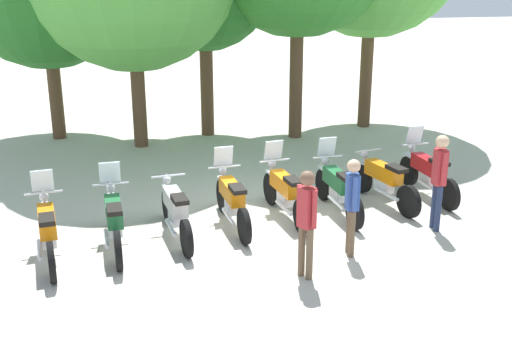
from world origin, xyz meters
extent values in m
plane|color=#BCB7A8|center=(0.00, 0.00, 0.00)|extent=(80.00, 80.00, 0.00)
cylinder|color=black|center=(-3.80, -0.03, 0.32)|extent=(0.20, 0.65, 0.64)
cylinder|color=black|center=(-3.55, -1.56, 0.32)|extent=(0.20, 0.65, 0.64)
cube|color=silver|center=(-3.80, -0.03, 0.66)|extent=(0.18, 0.37, 0.04)
cube|color=orange|center=(-3.68, -0.75, 0.67)|extent=(0.41, 0.98, 0.30)
cube|color=silver|center=(-3.67, -0.80, 0.40)|extent=(0.28, 0.43, 0.24)
cube|color=black|center=(-3.62, -1.15, 0.86)|extent=(0.31, 0.47, 0.08)
cylinder|color=silver|center=(-3.78, -0.12, 0.64)|extent=(0.09, 0.23, 0.64)
cylinder|color=silver|center=(-3.77, -0.21, 0.97)|extent=(0.62, 0.13, 0.04)
sphere|color=silver|center=(-3.79, -0.08, 0.85)|extent=(0.18, 0.18, 0.16)
cylinder|color=silver|center=(-3.79, -1.12, 0.34)|extent=(0.18, 0.70, 0.07)
cube|color=silver|center=(-3.78, -0.15, 1.17)|extent=(0.38, 0.19, 0.39)
cylinder|color=black|center=(-2.69, 0.21, 0.32)|extent=(0.15, 0.65, 0.64)
cylinder|color=black|center=(-2.56, -1.34, 0.32)|extent=(0.15, 0.65, 0.64)
cube|color=silver|center=(-2.69, 0.21, 0.66)|extent=(0.15, 0.37, 0.04)
cube|color=#1E6033|center=(-2.63, -0.52, 0.67)|extent=(0.34, 0.97, 0.30)
cube|color=silver|center=(-2.62, -0.57, 0.40)|extent=(0.25, 0.42, 0.24)
cube|color=black|center=(-2.60, -0.91, 0.86)|extent=(0.28, 0.46, 0.08)
cylinder|color=silver|center=(-2.68, 0.12, 0.64)|extent=(0.07, 0.23, 0.64)
cylinder|color=silver|center=(-2.67, 0.03, 0.97)|extent=(0.62, 0.09, 0.04)
sphere|color=silver|center=(-2.68, 0.16, 0.85)|extent=(0.17, 0.17, 0.16)
cylinder|color=silver|center=(-2.76, -0.88, 0.34)|extent=(0.13, 0.70, 0.07)
cube|color=silver|center=(-2.68, 0.09, 1.17)|extent=(0.37, 0.16, 0.39)
cylinder|color=black|center=(-1.69, 0.47, 0.32)|extent=(0.19, 0.65, 0.64)
cylinder|color=black|center=(-1.46, -1.07, 0.32)|extent=(0.19, 0.65, 0.64)
cube|color=silver|center=(-1.69, 0.47, 0.66)|extent=(0.17, 0.37, 0.04)
cube|color=silver|center=(-1.58, -0.25, 0.67)|extent=(0.40, 0.98, 0.30)
cube|color=silver|center=(-1.57, -0.30, 0.40)|extent=(0.28, 0.43, 0.24)
cube|color=black|center=(-1.52, -0.65, 0.86)|extent=(0.30, 0.47, 0.08)
cylinder|color=silver|center=(-1.68, 0.38, 0.64)|extent=(0.08, 0.23, 0.64)
cylinder|color=silver|center=(-1.66, 0.29, 0.97)|extent=(0.62, 0.13, 0.04)
sphere|color=silver|center=(-1.68, 0.42, 0.85)|extent=(0.18, 0.18, 0.16)
cylinder|color=silver|center=(-1.69, -0.62, 0.34)|extent=(0.17, 0.70, 0.07)
cylinder|color=black|center=(-0.61, 0.79, 0.32)|extent=(0.17, 0.65, 0.64)
cylinder|color=black|center=(-0.44, -0.75, 0.32)|extent=(0.17, 0.65, 0.64)
cube|color=silver|center=(-0.61, 0.79, 0.66)|extent=(0.16, 0.37, 0.04)
cube|color=orange|center=(-0.53, 0.07, 0.67)|extent=(0.36, 0.97, 0.30)
cube|color=silver|center=(-0.52, 0.02, 0.40)|extent=(0.26, 0.42, 0.24)
cube|color=black|center=(-0.49, -0.32, 0.86)|extent=(0.29, 0.46, 0.08)
cylinder|color=silver|center=(-0.60, 0.71, 0.64)|extent=(0.07, 0.23, 0.64)
cylinder|color=silver|center=(-0.59, 0.62, 0.97)|extent=(0.62, 0.10, 0.04)
sphere|color=silver|center=(-0.60, 0.75, 0.85)|extent=(0.18, 0.18, 0.16)
cylinder|color=silver|center=(-0.65, -0.29, 0.34)|extent=(0.15, 0.70, 0.07)
cube|color=silver|center=(-0.60, 0.68, 1.17)|extent=(0.37, 0.17, 0.39)
cylinder|color=black|center=(0.40, 1.01, 0.32)|extent=(0.20, 0.65, 0.64)
cylinder|color=black|center=(0.65, -0.52, 0.32)|extent=(0.20, 0.65, 0.64)
cube|color=silver|center=(0.40, 1.01, 0.66)|extent=(0.18, 0.37, 0.04)
cube|color=orange|center=(0.52, 0.29, 0.67)|extent=(0.41, 0.98, 0.30)
cube|color=silver|center=(0.52, 0.24, 0.40)|extent=(0.28, 0.43, 0.24)
cube|color=black|center=(0.58, -0.10, 0.86)|extent=(0.31, 0.47, 0.08)
cylinder|color=silver|center=(0.42, 0.92, 0.64)|extent=(0.09, 0.23, 0.64)
cylinder|color=silver|center=(0.43, 0.83, 0.97)|extent=(0.62, 0.13, 0.04)
sphere|color=silver|center=(0.41, 0.96, 0.85)|extent=(0.18, 0.18, 0.16)
cylinder|color=silver|center=(0.41, -0.08, 0.34)|extent=(0.18, 0.70, 0.07)
cube|color=silver|center=(0.42, 0.89, 1.17)|extent=(0.38, 0.19, 0.39)
cylinder|color=black|center=(1.50, 1.06, 0.32)|extent=(0.16, 0.65, 0.64)
cylinder|color=black|center=(1.65, -0.49, 0.32)|extent=(0.16, 0.65, 0.64)
cube|color=silver|center=(1.50, 1.06, 0.66)|extent=(0.15, 0.37, 0.04)
cube|color=#1E6033|center=(1.57, 0.34, 0.67)|extent=(0.35, 0.97, 0.30)
cube|color=silver|center=(1.57, 0.29, 0.40)|extent=(0.26, 0.42, 0.24)
cube|color=black|center=(1.61, -0.06, 0.86)|extent=(0.28, 0.46, 0.08)
cylinder|color=silver|center=(1.51, 0.97, 0.64)|extent=(0.07, 0.23, 0.64)
cylinder|color=silver|center=(1.52, 0.88, 0.97)|extent=(0.62, 0.09, 0.04)
sphere|color=silver|center=(1.51, 1.01, 0.85)|extent=(0.17, 0.17, 0.16)
cylinder|color=silver|center=(1.44, -0.03, 0.34)|extent=(0.13, 0.70, 0.07)
cube|color=silver|center=(1.51, 0.94, 1.17)|extent=(0.37, 0.17, 0.39)
cylinder|color=black|center=(2.42, 1.33, 0.32)|extent=(0.26, 0.64, 0.64)
cylinder|color=black|center=(2.83, -0.17, 0.32)|extent=(0.26, 0.64, 0.64)
cube|color=silver|center=(2.42, 1.33, 0.66)|extent=(0.21, 0.38, 0.04)
cube|color=orange|center=(2.61, 0.63, 0.67)|extent=(0.50, 0.98, 0.30)
cube|color=silver|center=(2.62, 0.58, 0.40)|extent=(0.32, 0.44, 0.24)
cube|color=black|center=(2.72, 0.24, 0.86)|extent=(0.35, 0.49, 0.08)
cylinder|color=silver|center=(2.45, 1.24, 0.64)|extent=(0.11, 0.23, 0.64)
cylinder|color=silver|center=(2.47, 1.15, 0.97)|extent=(0.61, 0.20, 0.04)
sphere|color=silver|center=(2.43, 1.28, 0.85)|extent=(0.20, 0.20, 0.16)
cylinder|color=silver|center=(2.55, 0.25, 0.34)|extent=(0.25, 0.69, 0.07)
cylinder|color=black|center=(3.59, 1.58, 0.32)|extent=(0.17, 0.65, 0.64)
cylinder|color=black|center=(3.76, 0.04, 0.32)|extent=(0.17, 0.65, 0.64)
cube|color=silver|center=(3.59, 1.58, 0.66)|extent=(0.16, 0.37, 0.04)
cube|color=red|center=(3.67, 0.86, 0.67)|extent=(0.36, 0.97, 0.30)
cube|color=silver|center=(3.67, 0.81, 0.40)|extent=(0.26, 0.42, 0.24)
cube|color=black|center=(3.71, 0.47, 0.86)|extent=(0.29, 0.46, 0.08)
cylinder|color=silver|center=(3.60, 1.50, 0.64)|extent=(0.08, 0.23, 0.64)
cylinder|color=silver|center=(3.61, 1.41, 0.97)|extent=(0.62, 0.10, 0.04)
sphere|color=silver|center=(3.59, 1.54, 0.85)|extent=(0.18, 0.18, 0.16)
cylinder|color=silver|center=(3.55, 0.50, 0.34)|extent=(0.15, 0.70, 0.07)
cube|color=silver|center=(3.60, 1.47, 1.17)|extent=(0.37, 0.17, 0.39)
cylinder|color=#232D4C|center=(3.09, -0.70, 0.43)|extent=(0.11, 0.11, 0.87)
cylinder|color=#232D4C|center=(3.08, -0.87, 0.43)|extent=(0.11, 0.11, 0.87)
cube|color=#B22D33|center=(3.08, -0.78, 1.19)|extent=(0.21, 0.23, 0.65)
cylinder|color=#B22D33|center=(3.09, -0.62, 1.21)|extent=(0.08, 0.08, 0.62)
cylinder|color=#B22D33|center=(3.08, -0.94, 1.21)|extent=(0.08, 0.08, 0.62)
sphere|color=#DBAD89|center=(3.08, -0.78, 1.66)|extent=(0.24, 0.24, 0.23)
cylinder|color=brown|center=(0.24, -2.06, 0.42)|extent=(0.15, 0.15, 0.85)
cylinder|color=brown|center=(0.33, -2.21, 0.42)|extent=(0.15, 0.15, 0.85)
cube|color=#B22D33|center=(0.28, -2.14, 1.16)|extent=(0.28, 0.29, 0.63)
cylinder|color=#B22D33|center=(0.20, -2.00, 1.18)|extent=(0.11, 0.11, 0.60)
cylinder|color=#B22D33|center=(0.36, -2.28, 1.18)|extent=(0.11, 0.11, 0.60)
sphere|color=brown|center=(0.28, -2.14, 1.62)|extent=(0.31, 0.31, 0.23)
cylinder|color=brown|center=(1.22, -1.58, 0.40)|extent=(0.12, 0.12, 0.81)
cylinder|color=brown|center=(1.23, -1.41, 0.40)|extent=(0.12, 0.12, 0.81)
cube|color=#33519E|center=(1.22, -1.49, 1.11)|extent=(0.22, 0.24, 0.61)
cylinder|color=#33519E|center=(1.21, -1.65, 1.13)|extent=(0.09, 0.09, 0.58)
cylinder|color=#33519E|center=(1.24, -1.33, 1.13)|extent=(0.09, 0.09, 0.58)
sphere|color=#DBAD89|center=(1.22, -1.49, 1.55)|extent=(0.24, 0.24, 0.22)
cylinder|color=brown|center=(-4.31, 6.97, 1.33)|extent=(0.36, 0.36, 2.67)
cylinder|color=brown|center=(-2.11, 5.75, 1.41)|extent=(0.36, 0.36, 2.81)
cylinder|color=brown|center=(-0.24, 6.61, 1.44)|extent=(0.36, 0.36, 2.88)
cylinder|color=brown|center=(2.11, 5.90, 1.75)|extent=(0.36, 0.36, 3.51)
cylinder|color=brown|center=(4.39, 6.68, 1.68)|extent=(0.36, 0.36, 3.35)
camera|label=1|loc=(-2.10, -10.73, 4.71)|focal=44.72mm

